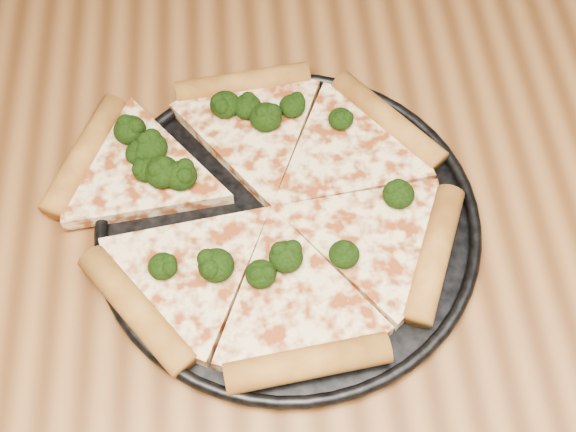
{
  "coord_description": "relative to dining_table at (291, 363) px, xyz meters",
  "views": [
    {
      "loc": [
        -0.02,
        -0.24,
        1.33
      ],
      "look_at": [
        0.0,
        0.1,
        0.77
      ],
      "focal_mm": 46.58,
      "sensor_mm": 36.0,
      "label": 1
    }
  ],
  "objects": [
    {
      "name": "dining_table",
      "position": [
        0.0,
        0.0,
        0.0
      ],
      "size": [
        1.2,
        0.9,
        0.75
      ],
      "color": "brown",
      "rests_on": "ground"
    },
    {
      "name": "broccoli_florets",
      "position": [
        -0.05,
        0.14,
        0.12
      ],
      "size": [
        0.27,
        0.21,
        0.02
      ],
      "color": "black",
      "rests_on": "pizza"
    },
    {
      "name": "pizza_pan",
      "position": [
        0.0,
        0.1,
        0.1
      ],
      "size": [
        0.34,
        0.34,
        0.02
      ],
      "color": "black",
      "rests_on": "dining_table"
    },
    {
      "name": "pizza",
      "position": [
        -0.01,
        0.11,
        0.11
      ],
      "size": [
        0.38,
        0.33,
        0.03
      ],
      "rotation": [
        0.0,
        0.0,
        0.12
      ],
      "color": "#FFDC9C",
      "rests_on": "pizza_pan"
    }
  ]
}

